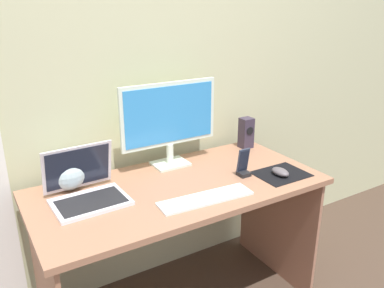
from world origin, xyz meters
TOP-DOWN VIEW (x-y plane):
  - wall_back at (0.00, 0.39)m, footprint 6.00×0.04m
  - desk at (0.00, 0.00)m, footprint 1.35×0.65m
  - monitor at (0.08, 0.23)m, footprint 0.52×0.14m
  - speaker_right at (0.58, 0.23)m, footprint 0.07×0.07m
  - laptop at (-0.41, 0.07)m, footprint 0.32×0.28m
  - fishbowl at (-0.45, 0.23)m, footprint 0.17×0.17m
  - keyboard_external at (0.03, -0.19)m, footprint 0.43×0.14m
  - mousepad at (0.49, -0.16)m, footprint 0.25×0.20m
  - mouse at (0.47, -0.17)m, footprint 0.06×0.10m
  - phone_in_dock at (0.32, -0.07)m, footprint 0.06×0.05m

SIDE VIEW (x-z plane):
  - desk at x=0.00m, z-range 0.21..0.93m
  - mousepad at x=0.49m, z-range 0.72..0.72m
  - keyboard_external at x=0.03m, z-range 0.72..0.73m
  - mouse at x=0.47m, z-range 0.72..0.76m
  - laptop at x=-0.41m, z-range 0.65..0.88m
  - phone_in_dock at x=0.32m, z-range 0.70..0.84m
  - fishbowl at x=-0.45m, z-range 0.72..0.89m
  - speaker_right at x=0.58m, z-range 0.72..0.90m
  - monitor at x=0.08m, z-range 0.75..1.18m
  - wall_back at x=0.00m, z-range 0.00..2.50m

